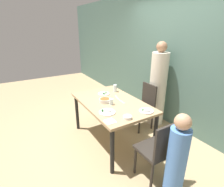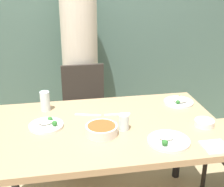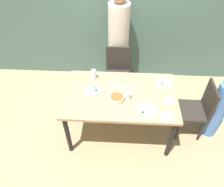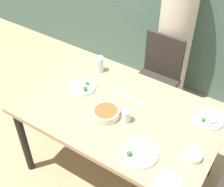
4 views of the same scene
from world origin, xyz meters
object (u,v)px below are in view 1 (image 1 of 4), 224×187
(bowl_curry, at_px, (105,100))
(plate_rice_adult, at_px, (146,111))
(chair_child_spot, at_px, (158,149))
(glass_water_tall, at_px, (111,102))
(chair_adult_spot, at_px, (144,104))
(person_child, at_px, (176,161))
(person_adult, at_px, (158,88))

(bowl_curry, distance_m, plate_rice_adult, 0.73)
(chair_child_spot, xyz_separation_m, glass_water_tall, (-0.98, -0.11, 0.32))
(chair_adult_spot, height_order, chair_child_spot, same)
(chair_adult_spot, height_order, bowl_curry, chair_adult_spot)
(chair_adult_spot, bearing_deg, person_child, -27.72)
(person_adult, xyz_separation_m, person_child, (1.43, -1.09, -0.26))
(chair_adult_spot, relative_size, plate_rice_adult, 4.23)
(plate_rice_adult, height_order, glass_water_tall, glass_water_tall)
(person_child, height_order, glass_water_tall, person_child)
(glass_water_tall, bearing_deg, bowl_curry, -165.46)
(chair_adult_spot, bearing_deg, person_adult, 90.00)
(chair_child_spot, xyz_separation_m, person_adult, (-1.14, 1.09, 0.29))
(plate_rice_adult, bearing_deg, person_child, -15.16)
(person_child, height_order, bowl_curry, person_child)
(chair_child_spot, distance_m, person_child, 0.29)
(bowl_curry, distance_m, glass_water_tall, 0.15)
(chair_child_spot, height_order, glass_water_tall, chair_child_spot)
(person_adult, height_order, person_child, person_adult)
(chair_adult_spot, bearing_deg, plate_rice_adult, -39.57)
(chair_child_spot, bearing_deg, plate_rice_adult, -113.22)
(chair_child_spot, height_order, bowl_curry, chair_child_spot)
(plate_rice_adult, bearing_deg, person_adult, 126.58)
(glass_water_tall, bearing_deg, chair_adult_spot, 100.88)
(person_adult, bearing_deg, person_child, -37.39)
(chair_adult_spot, relative_size, bowl_curry, 4.71)
(bowl_curry, height_order, glass_water_tall, glass_water_tall)
(bowl_curry, xyz_separation_m, glass_water_tall, (0.14, 0.04, 0.02))
(chair_child_spot, height_order, plate_rice_adult, chair_child_spot)
(person_adult, height_order, bowl_curry, person_adult)
(chair_child_spot, height_order, person_child, person_child)
(person_adult, distance_m, person_child, 1.81)
(chair_adult_spot, relative_size, chair_child_spot, 1.00)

